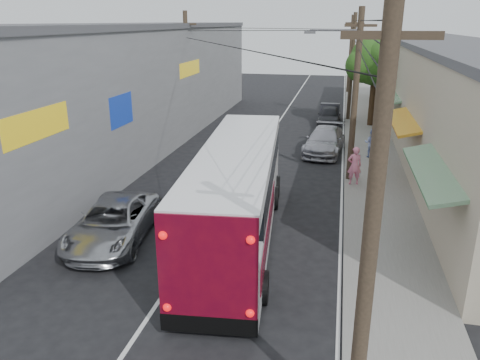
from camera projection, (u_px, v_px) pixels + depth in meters
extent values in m
plane|color=black|center=(140.00, 330.00, 11.80)|extent=(120.00, 120.00, 0.00)
cube|color=slate|center=(369.00, 146.00, 28.98)|extent=(3.00, 80.00, 0.12)
cube|color=#B0A68B|center=(447.00, 96.00, 28.99)|extent=(6.00, 40.00, 6.00)
cube|color=#4C4C51|center=(454.00, 44.00, 27.99)|extent=(6.20, 40.00, 0.30)
cube|color=#176728|center=(436.00, 170.00, 14.88)|extent=(1.39, 6.00, 0.46)
cube|color=#D46018|center=(406.00, 120.00, 22.28)|extent=(1.39, 6.00, 0.46)
cube|color=#176728|center=(391.00, 95.00, 29.68)|extent=(1.39, 6.00, 0.46)
cube|color=#D46018|center=(382.00, 81.00, 37.08)|extent=(1.39, 6.00, 0.46)
cube|color=#176728|center=(376.00, 71.00, 44.48)|extent=(1.39, 6.00, 0.46)
cube|color=gray|center=(127.00, 87.00, 29.02)|extent=(7.00, 36.00, 7.00)
cube|color=#4C4C51|center=(122.00, 26.00, 27.85)|extent=(7.20, 36.00, 0.30)
cube|color=yellow|center=(36.00, 125.00, 15.15)|extent=(0.12, 3.50, 1.00)
cube|color=#1433A5|center=(120.00, 110.00, 20.89)|extent=(0.12, 2.20, 1.40)
cube|color=yellow|center=(189.00, 69.00, 29.86)|extent=(0.12, 4.00, 0.90)
cylinder|color=#473828|center=(371.00, 240.00, 7.62)|extent=(0.28, 0.28, 8.00)
cube|color=#473828|center=(391.00, 35.00, 6.58)|extent=(1.40, 0.12, 0.12)
cylinder|color=#473828|center=(355.00, 99.00, 21.50)|extent=(0.28, 0.28, 8.00)
cube|color=#473828|center=(361.00, 25.00, 20.46)|extent=(1.40, 0.12, 0.12)
cylinder|color=#473828|center=(352.00, 68.00, 35.37)|extent=(0.28, 0.28, 8.00)
cube|color=#473828|center=(355.00, 24.00, 34.34)|extent=(1.40, 0.12, 0.12)
cylinder|color=#473828|center=(350.00, 55.00, 49.25)|extent=(0.28, 0.28, 8.00)
cube|color=#473828|center=(352.00, 23.00, 48.22)|extent=(1.40, 0.12, 0.12)
cylinder|color=#473828|center=(187.00, 76.00, 30.05)|extent=(0.28, 0.28, 8.00)
cube|color=#473828|center=(185.00, 24.00, 29.01)|extent=(1.40, 0.12, 0.12)
cylinder|color=#59595E|center=(335.00, 30.00, 20.75)|extent=(2.20, 0.10, 0.10)
cube|color=#59595E|center=(310.00, 32.00, 21.00)|extent=(0.50, 0.18, 0.12)
cylinder|color=#3F2B19|center=(372.00, 99.00, 33.85)|extent=(0.44, 0.44, 4.00)
sphere|color=#204B14|center=(376.00, 60.00, 32.95)|extent=(3.60, 3.60, 3.60)
sphere|color=#204B14|center=(389.00, 68.00, 33.49)|extent=(2.60, 2.60, 2.60)
sphere|color=#204B14|center=(363.00, 66.00, 32.88)|extent=(2.40, 2.40, 2.40)
sphere|color=#204B14|center=(383.00, 55.00, 31.81)|extent=(2.20, 2.20, 2.20)
sphere|color=#204B14|center=(371.00, 56.00, 33.77)|extent=(2.00, 2.00, 2.00)
cube|color=white|center=(238.00, 209.00, 16.49)|extent=(3.47, 11.64, 1.81)
cube|color=black|center=(239.00, 169.00, 16.51)|extent=(3.30, 9.74, 0.96)
cube|color=white|center=(238.00, 154.00, 15.85)|extent=(3.47, 11.64, 0.48)
cube|color=maroon|center=(207.00, 270.00, 10.83)|extent=(2.36, 0.30, 2.77)
cube|color=black|center=(209.00, 324.00, 11.30)|extent=(2.39, 0.32, 0.48)
sphere|color=red|center=(167.00, 307.00, 11.25)|extent=(0.21, 0.21, 0.21)
sphere|color=red|center=(250.00, 313.00, 11.03)|extent=(0.21, 0.21, 0.21)
sphere|color=red|center=(163.00, 235.00, 10.63)|extent=(0.21, 0.21, 0.21)
sphere|color=red|center=(251.00, 240.00, 10.41)|extent=(0.21, 0.21, 0.21)
cylinder|color=black|center=(178.00, 282.00, 13.06)|extent=(0.38, 0.98, 0.96)
cylinder|color=black|center=(263.00, 287.00, 12.79)|extent=(0.38, 0.98, 0.96)
cylinder|color=black|center=(218.00, 195.00, 19.52)|extent=(0.38, 0.98, 0.96)
cylinder|color=black|center=(275.00, 198.00, 19.25)|extent=(0.38, 0.98, 0.96)
cylinder|color=black|center=(223.00, 184.00, 20.86)|extent=(0.38, 0.98, 0.96)
cylinder|color=black|center=(276.00, 186.00, 20.60)|extent=(0.38, 0.98, 0.96)
imported|color=#AAABB1|center=(114.00, 222.00, 16.39)|extent=(2.98, 5.37, 1.42)
imported|color=#A1A0A8|center=(325.00, 141.00, 27.40)|extent=(2.53, 5.21, 1.46)
imported|color=#222327|center=(329.00, 116.00, 34.87)|extent=(1.67, 4.08, 1.39)
imported|color=black|center=(330.00, 113.00, 35.80)|extent=(1.45, 4.15, 1.37)
imported|color=pink|center=(355.00, 166.00, 21.69)|extent=(0.74, 0.57, 1.80)
imported|color=#9BABE1|center=(371.00, 143.00, 26.04)|extent=(0.94, 0.83, 1.62)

